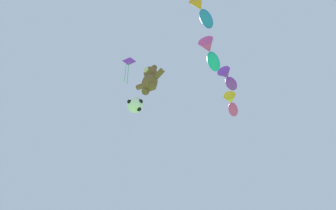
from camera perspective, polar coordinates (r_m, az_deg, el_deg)
name	(u,v)px	position (r m, az deg, el deg)	size (l,w,h in m)	color
teddy_bear_kite	(150,79)	(11.55, -4.64, 6.49)	(1.88, 0.83, 1.91)	brown
soccer_ball_kite	(135,105)	(11.00, -8.30, 0.01)	(0.87, 0.87, 0.81)	white
fish_kite_cobalt	(202,12)	(13.10, 8.73, 22.37)	(0.91, 1.93, 0.77)	blue
fish_kite_teal	(211,54)	(14.14, 10.79, 12.52)	(1.40, 2.46, 0.91)	#19ADB2
fish_kite_violet	(228,79)	(15.87, 15.11, 6.37)	(1.00, 1.99, 0.88)	purple
fish_kite_magenta	(232,104)	(17.43, 15.89, 0.13)	(1.50, 2.43, 0.87)	#E53F9E
diamond_kite	(129,64)	(15.53, -9.98, 10.21)	(0.70, 0.67, 2.93)	purple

